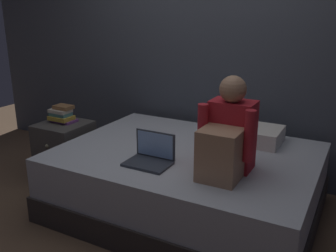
# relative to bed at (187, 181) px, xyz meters

# --- Properties ---
(ground_plane) EXTENTS (8.00, 8.00, 0.00)m
(ground_plane) POSITION_rel_bed_xyz_m (-0.20, -0.30, -0.26)
(ground_plane) COLOR brown
(wall_back) EXTENTS (5.60, 0.10, 2.70)m
(wall_back) POSITION_rel_bed_xyz_m (-0.20, 0.90, 1.09)
(wall_back) COLOR #424751
(wall_back) RESTS_ON ground_plane
(bed) EXTENTS (2.00, 1.50, 0.52)m
(bed) POSITION_rel_bed_xyz_m (0.00, 0.00, 0.00)
(bed) COLOR #332D2B
(bed) RESTS_ON ground_plane
(nightstand) EXTENTS (0.44, 0.46, 0.56)m
(nightstand) POSITION_rel_bed_xyz_m (-1.30, 0.00, 0.02)
(nightstand) COLOR #474442
(nightstand) RESTS_ON ground_plane
(person_sitting) EXTENTS (0.39, 0.44, 0.66)m
(person_sitting) POSITION_rel_bed_xyz_m (0.41, -0.23, 0.51)
(person_sitting) COLOR #B21E28
(person_sitting) RESTS_ON bed
(laptop) EXTENTS (0.32, 0.23, 0.22)m
(laptop) POSITION_rel_bed_xyz_m (-0.13, -0.35, 0.32)
(laptop) COLOR #333842
(laptop) RESTS_ON bed
(pillow) EXTENTS (0.56, 0.36, 0.13)m
(pillow) POSITION_rel_bed_xyz_m (0.34, 0.45, 0.33)
(pillow) COLOR silver
(pillow) RESTS_ON bed
(book_stack) EXTENTS (0.23, 0.18, 0.16)m
(book_stack) POSITION_rel_bed_xyz_m (-1.33, 0.04, 0.37)
(book_stack) COLOR #703D84
(book_stack) RESTS_ON nightstand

